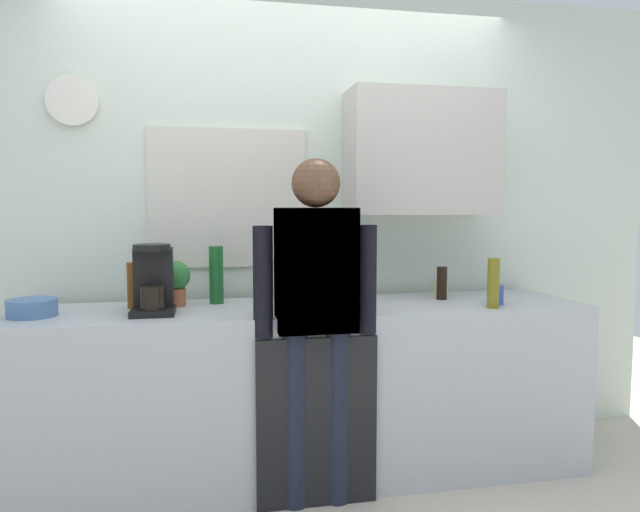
{
  "coord_description": "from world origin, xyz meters",
  "views": [
    {
      "loc": [
        -0.48,
        -2.53,
        1.38
      ],
      "look_at": [
        0.07,
        0.25,
        1.14
      ],
      "focal_mm": 32.07,
      "sensor_mm": 36.0,
      "label": 1
    }
  ],
  "objects_px": {
    "bottle_green_wine": "(216,275)",
    "person_guest": "(316,303)",
    "bottle_olive_oil": "(493,283)",
    "potted_plant": "(175,280)",
    "bottle_dark_sauce": "(442,283)",
    "cup_yellow_cup": "(441,289)",
    "cup_blue_mug": "(495,295)",
    "mixing_bowl": "(32,308)",
    "dish_soap": "(297,288)",
    "coffee_maker": "(153,283)",
    "storage_canister": "(336,284)",
    "bottle_amber_beer": "(133,285)",
    "person_at_sink": "(316,303)"
  },
  "relations": [
    {
      "from": "coffee_maker",
      "to": "cup_blue_mug",
      "type": "height_order",
      "value": "coffee_maker"
    },
    {
      "from": "bottle_green_wine",
      "to": "person_at_sink",
      "type": "bearing_deg",
      "value": -47.24
    },
    {
      "from": "bottle_olive_oil",
      "to": "potted_plant",
      "type": "xyz_separation_m",
      "value": [
        -1.55,
        0.37,
        0.01
      ]
    },
    {
      "from": "bottle_green_wine",
      "to": "storage_canister",
      "type": "distance_m",
      "value": 0.65
    },
    {
      "from": "bottle_green_wine",
      "to": "person_guest",
      "type": "xyz_separation_m",
      "value": [
        0.44,
        -0.47,
        -0.08
      ]
    },
    {
      "from": "bottle_green_wine",
      "to": "cup_blue_mug",
      "type": "bearing_deg",
      "value": -12.27
    },
    {
      "from": "bottle_dark_sauce",
      "to": "person_at_sink",
      "type": "bearing_deg",
      "value": -154.53
    },
    {
      "from": "cup_yellow_cup",
      "to": "potted_plant",
      "type": "bearing_deg",
      "value": -178.87
    },
    {
      "from": "coffee_maker",
      "to": "storage_canister",
      "type": "height_order",
      "value": "coffee_maker"
    },
    {
      "from": "coffee_maker",
      "to": "bottle_olive_oil",
      "type": "relative_size",
      "value": 1.32
    },
    {
      "from": "potted_plant",
      "to": "person_guest",
      "type": "distance_m",
      "value": 0.78
    },
    {
      "from": "coffee_maker",
      "to": "bottle_amber_beer",
      "type": "height_order",
      "value": "coffee_maker"
    },
    {
      "from": "potted_plant",
      "to": "person_at_sink",
      "type": "bearing_deg",
      "value": -34.1
    },
    {
      "from": "bottle_green_wine",
      "to": "dish_soap",
      "type": "xyz_separation_m",
      "value": [
        0.42,
        -0.05,
        -0.07
      ]
    },
    {
      "from": "dish_soap",
      "to": "potted_plant",
      "type": "bearing_deg",
      "value": 178.97
    },
    {
      "from": "storage_canister",
      "to": "bottle_dark_sauce",
      "type": "bearing_deg",
      "value": -12.7
    },
    {
      "from": "bottle_green_wine",
      "to": "dish_soap",
      "type": "relative_size",
      "value": 1.67
    },
    {
      "from": "bottle_dark_sauce",
      "to": "cup_yellow_cup",
      "type": "bearing_deg",
      "value": 67.81
    },
    {
      "from": "cup_blue_mug",
      "to": "person_guest",
      "type": "distance_m",
      "value": 0.99
    },
    {
      "from": "person_at_sink",
      "to": "bottle_olive_oil",
      "type": "bearing_deg",
      "value": 10.03
    },
    {
      "from": "cup_blue_mug",
      "to": "bottle_amber_beer",
      "type": "bearing_deg",
      "value": 172.46
    },
    {
      "from": "storage_canister",
      "to": "bottle_olive_oil",
      "type": "bearing_deg",
      "value": -31.05
    },
    {
      "from": "coffee_maker",
      "to": "bottle_amber_beer",
      "type": "distance_m",
      "value": 0.2
    },
    {
      "from": "coffee_maker",
      "to": "bottle_amber_beer",
      "type": "bearing_deg",
      "value": 123.46
    },
    {
      "from": "bottle_dark_sauce",
      "to": "mixing_bowl",
      "type": "xyz_separation_m",
      "value": [
        -2.04,
        -0.09,
        -0.05
      ]
    },
    {
      "from": "cup_yellow_cup",
      "to": "potted_plant",
      "type": "distance_m",
      "value": 1.45
    },
    {
      "from": "cup_yellow_cup",
      "to": "person_at_sink",
      "type": "bearing_deg",
      "value": -150.08
    },
    {
      "from": "potted_plant",
      "to": "person_guest",
      "type": "height_order",
      "value": "person_guest"
    },
    {
      "from": "coffee_maker",
      "to": "storage_canister",
      "type": "bearing_deg",
      "value": 15.0
    },
    {
      "from": "bottle_dark_sauce",
      "to": "cup_yellow_cup",
      "type": "xyz_separation_m",
      "value": [
        0.04,
        0.1,
        -0.05
      ]
    },
    {
      "from": "coffee_maker",
      "to": "bottle_green_wine",
      "type": "xyz_separation_m",
      "value": [
        0.3,
        0.23,
        0.0
      ]
    },
    {
      "from": "bottle_amber_beer",
      "to": "person_at_sink",
      "type": "relative_size",
      "value": 0.14
    },
    {
      "from": "mixing_bowl",
      "to": "person_at_sink",
      "type": "xyz_separation_m",
      "value": [
        1.28,
        -0.27,
        0.03
      ]
    },
    {
      "from": "storage_canister",
      "to": "person_guest",
      "type": "height_order",
      "value": "person_guest"
    },
    {
      "from": "bottle_amber_beer",
      "to": "person_guest",
      "type": "xyz_separation_m",
      "value": [
        0.85,
        -0.41,
        -0.05
      ]
    },
    {
      "from": "bottle_amber_beer",
      "to": "mixing_bowl",
      "type": "distance_m",
      "value": 0.46
    },
    {
      "from": "cup_blue_mug",
      "to": "potted_plant",
      "type": "bearing_deg",
      "value": 170.56
    },
    {
      "from": "bottle_olive_oil",
      "to": "person_guest",
      "type": "height_order",
      "value": "person_guest"
    },
    {
      "from": "cup_yellow_cup",
      "to": "mixing_bowl",
      "type": "distance_m",
      "value": 2.09
    },
    {
      "from": "potted_plant",
      "to": "person_at_sink",
      "type": "relative_size",
      "value": 0.14
    },
    {
      "from": "bottle_dark_sauce",
      "to": "bottle_olive_oil",
      "type": "height_order",
      "value": "bottle_olive_oil"
    },
    {
      "from": "cup_yellow_cup",
      "to": "mixing_bowl",
      "type": "xyz_separation_m",
      "value": [
        -2.08,
        -0.19,
        -0.0
      ]
    },
    {
      "from": "bottle_dark_sauce",
      "to": "mixing_bowl",
      "type": "bearing_deg",
      "value": -177.45
    },
    {
      "from": "cup_blue_mug",
      "to": "bottle_green_wine",
      "type": "bearing_deg",
      "value": 167.73
    },
    {
      "from": "person_at_sink",
      "to": "person_guest",
      "type": "relative_size",
      "value": 1.0
    },
    {
      "from": "mixing_bowl",
      "to": "storage_canister",
      "type": "distance_m",
      "value": 1.5
    },
    {
      "from": "bottle_amber_beer",
      "to": "potted_plant",
      "type": "height_order",
      "value": "same"
    },
    {
      "from": "mixing_bowl",
      "to": "person_guest",
      "type": "relative_size",
      "value": 0.14
    },
    {
      "from": "bottle_amber_beer",
      "to": "dish_soap",
      "type": "bearing_deg",
      "value": 1.19
    },
    {
      "from": "coffee_maker",
      "to": "bottle_olive_oil",
      "type": "bearing_deg",
      "value": -5.98
    }
  ]
}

